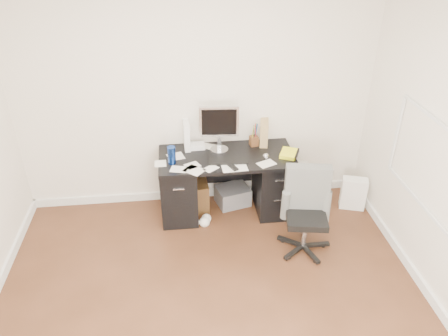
# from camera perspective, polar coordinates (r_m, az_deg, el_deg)

# --- Properties ---
(ground) EXTENTS (4.00, 4.00, 0.00)m
(ground) POSITION_cam_1_polar(r_m,az_deg,el_deg) (4.02, -1.19, -19.85)
(ground) COLOR #422615
(ground) RESTS_ON ground
(room_shell) EXTENTS (4.02, 4.02, 2.71)m
(room_shell) POSITION_cam_1_polar(r_m,az_deg,el_deg) (2.96, -0.96, 1.47)
(room_shell) COLOR silver
(room_shell) RESTS_ON ground
(desk) EXTENTS (1.50, 0.70, 0.75)m
(desk) POSITION_cam_1_polar(r_m,az_deg,el_deg) (5.02, 0.34, -1.86)
(desk) COLOR black
(desk) RESTS_ON ground
(loose_papers) EXTENTS (1.10, 0.60, 0.00)m
(loose_papers) POSITION_cam_1_polar(r_m,az_deg,el_deg) (4.77, -1.96, 1.21)
(loose_papers) COLOR white
(loose_papers) RESTS_ON desk
(lcd_monitor) EXTENTS (0.45, 0.27, 0.54)m
(lcd_monitor) POSITION_cam_1_polar(r_m,az_deg,el_deg) (4.82, -0.65, 5.16)
(lcd_monitor) COLOR #BBBBC0
(lcd_monitor) RESTS_ON desk
(keyboard) EXTENTS (0.43, 0.16, 0.02)m
(keyboard) POSITION_cam_1_polar(r_m,az_deg,el_deg) (4.71, 0.55, 0.95)
(keyboard) COLOR black
(keyboard) RESTS_ON desk
(computer_mouse) EXTENTS (0.07, 0.07, 0.06)m
(computer_mouse) POSITION_cam_1_polar(r_m,az_deg,el_deg) (4.78, 5.47, 1.56)
(computer_mouse) COLOR #BBBBC0
(computer_mouse) RESTS_ON desk
(travel_mug) EXTENTS (0.11, 0.11, 0.20)m
(travel_mug) POSITION_cam_1_polar(r_m,az_deg,el_deg) (4.67, -6.86, 1.67)
(travel_mug) COLOR navy
(travel_mug) RESTS_ON desk
(white_binder) EXTENTS (0.14, 0.28, 0.31)m
(white_binder) POSITION_cam_1_polar(r_m,az_deg,el_deg) (4.96, -4.93, 4.36)
(white_binder) COLOR white
(white_binder) RESTS_ON desk
(magazine_file) EXTENTS (0.17, 0.26, 0.28)m
(magazine_file) POSITION_cam_1_polar(r_m,az_deg,el_deg) (5.05, 5.25, 4.62)
(magazine_file) COLOR #9D804C
(magazine_file) RESTS_ON desk
(pen_cup) EXTENTS (0.13, 0.13, 0.27)m
(pen_cup) POSITION_cam_1_polar(r_m,az_deg,el_deg) (5.00, 3.96, 4.36)
(pen_cup) COLOR #573718
(pen_cup) RESTS_ON desk
(yellow_book) EXTENTS (0.26, 0.29, 0.04)m
(yellow_book) POSITION_cam_1_polar(r_m,az_deg,el_deg) (4.89, 8.51, 1.89)
(yellow_book) COLOR #FDFF1B
(yellow_book) RESTS_ON desk
(paper_remote) EXTENTS (0.28, 0.23, 0.02)m
(paper_remote) POSITION_cam_1_polar(r_m,az_deg,el_deg) (4.61, 1.36, 0.21)
(paper_remote) COLOR white
(paper_remote) RESTS_ON desk
(office_chair) EXTENTS (0.60, 0.60, 0.92)m
(office_chair) POSITION_cam_1_polar(r_m,az_deg,el_deg) (4.50, 10.75, -5.83)
(office_chair) COLOR #595C59
(office_chair) RESTS_ON ground
(pc_tower) EXTENTS (0.39, 0.52, 0.47)m
(pc_tower) POSITION_cam_1_polar(r_m,az_deg,el_deg) (5.30, 9.29, -2.40)
(pc_tower) COLOR #BAB4A8
(pc_tower) RESTS_ON ground
(shopping_bag) EXTENTS (0.34, 0.28, 0.39)m
(shopping_bag) POSITION_cam_1_polar(r_m,az_deg,el_deg) (5.41, 16.53, -3.19)
(shopping_bag) COLOR white
(shopping_bag) RESTS_ON ground
(wicker_basket) EXTENTS (0.37, 0.37, 0.35)m
(wicker_basket) POSITION_cam_1_polar(r_m,az_deg,el_deg) (5.22, -4.10, -3.48)
(wicker_basket) COLOR #4A2E16
(wicker_basket) RESTS_ON ground
(desk_printer) EXTENTS (0.44, 0.40, 0.22)m
(desk_printer) POSITION_cam_1_polar(r_m,az_deg,el_deg) (5.30, 1.14, -3.60)
(desk_printer) COLOR slate
(desk_printer) RESTS_ON ground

